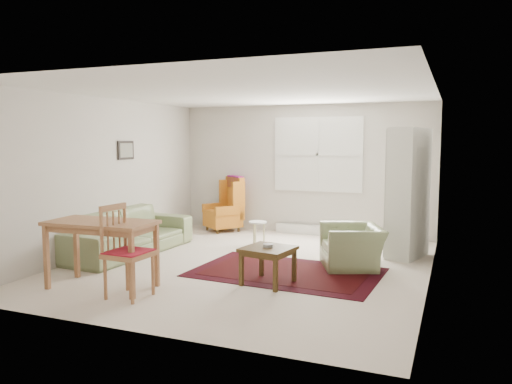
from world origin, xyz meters
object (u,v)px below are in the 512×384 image
at_px(sofa, 128,224).
at_px(coffee_table, 268,265).
at_px(armchair, 352,242).
at_px(wingback_chair, 223,204).
at_px(cabinet, 409,193).
at_px(stool, 258,233).
at_px(desk, 102,254).
at_px(desk_chair, 129,252).

height_order(sofa, coffee_table, sofa).
relative_size(sofa, armchair, 2.57).
height_order(wingback_chair, cabinet, cabinet).
distance_m(sofa, stool, 2.21).
bearing_deg(cabinet, desk, -120.21).
distance_m(coffee_table, desk, 2.07).
distance_m(sofa, cabinet, 4.46).
xyz_separation_m(wingback_chair, desk, (0.29, -4.04, -0.14)).
bearing_deg(desk_chair, sofa, 39.22).
distance_m(coffee_table, desk_chair, 1.74).
bearing_deg(desk, desk_chair, -19.39).
height_order(coffee_table, cabinet, cabinet).
bearing_deg(desk, coffee_table, 26.15).
bearing_deg(armchair, coffee_table, -56.34).
height_order(sofa, desk_chair, desk_chair).
bearing_deg(sofa, desk_chair, -140.77).
xyz_separation_m(armchair, cabinet, (0.68, 0.95, 0.64)).
height_order(wingback_chair, desk, wingback_chair).
bearing_deg(desk_chair, stool, -2.60).
xyz_separation_m(coffee_table, stool, (-1.01, 2.17, -0.03)).
bearing_deg(coffee_table, stool, 114.91).
relative_size(coffee_table, stool, 1.41).
height_order(armchair, cabinet, cabinet).
bearing_deg(armchair, stool, -139.73).
bearing_deg(cabinet, stool, -162.40).
distance_m(wingback_chair, stool, 1.53).
distance_m(cabinet, desk_chair, 4.36).
distance_m(stool, desk_chair, 3.30).
bearing_deg(wingback_chair, sofa, -65.74).
relative_size(wingback_chair, cabinet, 0.55).
bearing_deg(cabinet, coffee_table, -107.36).
distance_m(armchair, stool, 2.05).
bearing_deg(cabinet, desk_chair, -113.49).
height_order(coffee_table, desk, desk).
height_order(cabinet, desk_chair, cabinet).
bearing_deg(wingback_chair, armchair, 5.12).
xyz_separation_m(wingback_chair, cabinet, (3.65, -0.93, 0.45)).
bearing_deg(sofa, wingback_chair, -10.53).
height_order(sofa, cabinet, cabinet).
distance_m(sofa, armchair, 3.55).
xyz_separation_m(sofa, wingback_chair, (0.55, 2.35, 0.07)).
bearing_deg(cabinet, wingback_chair, -177.39).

